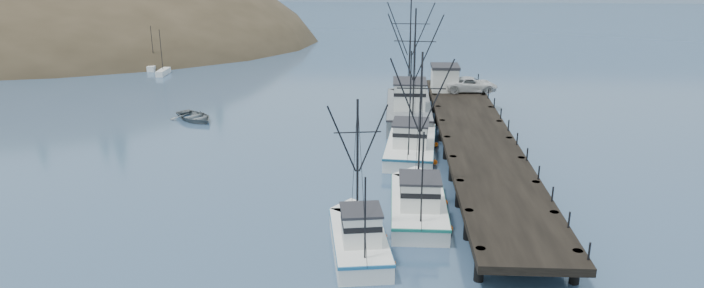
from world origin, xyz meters
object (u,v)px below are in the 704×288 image
at_px(pier, 478,141).
at_px(pickup_truck, 471,84).
at_px(pier_shed, 445,77).
at_px(motorboat, 195,120).
at_px(work_vessel, 409,108).
at_px(trawler_far, 411,143).
at_px(trawler_mid, 359,238).
at_px(trawler_near, 418,202).

bearing_deg(pier, pickup_truck, 85.04).
relative_size(pier_shed, motorboat, 0.61).
xyz_separation_m(pier, work_vessel, (-5.45, 11.98, -0.46)).
bearing_deg(work_vessel, trawler_far, -90.47).
bearing_deg(pier_shed, pickup_truck, -9.54).
xyz_separation_m(trawler_mid, pier_shed, (7.96, 33.70, 2.60)).
height_order(trawler_near, pickup_truck, trawler_near).
height_order(trawler_near, motorboat, trawler_near).
relative_size(trawler_mid, work_vessel, 0.64).
bearing_deg(pier_shed, motorboat, -166.33).
height_order(pier, motorboat, pier).
bearing_deg(trawler_far, motorboat, 158.03).
bearing_deg(pier, trawler_mid, -119.17).
distance_m(pier, trawler_far, 5.85).
bearing_deg(trawler_far, pier, -16.81).
bearing_deg(motorboat, work_vessel, -43.43).
height_order(trawler_mid, motorboat, trawler_mid).
xyz_separation_m(trawler_mid, trawler_far, (3.83, 18.47, 0.00)).
bearing_deg(motorboat, pickup_truck, -35.65).
bearing_deg(pickup_truck, motorboat, 98.41).
xyz_separation_m(pier, pier_shed, (-1.41, 16.91, 1.73)).
xyz_separation_m(pier, trawler_near, (-5.54, -11.29, -0.87)).
relative_size(pier, pickup_truck, 7.75).
relative_size(trawler_mid, motorboat, 1.81).
height_order(pier_shed, pickup_truck, pier_shed).
bearing_deg(work_vessel, trawler_near, -90.22).
xyz_separation_m(trawler_far, pickup_truck, (6.97, 14.76, 1.97)).
bearing_deg(pier_shed, trawler_near, -98.34).
xyz_separation_m(pier, pickup_truck, (1.43, 16.43, 1.10)).
height_order(trawler_far, pickup_truck, trawler_far).
xyz_separation_m(trawler_far, motorboat, (-22.01, 8.88, -0.82)).
bearing_deg(work_vessel, pier, -65.52).
distance_m(trawler_near, trawler_mid, 6.70).
distance_m(trawler_near, pier_shed, 28.62).
height_order(trawler_mid, trawler_far, trawler_far).
xyz_separation_m(trawler_near, trawler_far, (0.00, 12.97, 0.00)).
distance_m(trawler_near, work_vessel, 23.27).
height_order(trawler_mid, pier_shed, trawler_mid).
distance_m(trawler_far, motorboat, 23.74).
relative_size(pier, work_vessel, 2.94).
relative_size(trawler_near, pier_shed, 3.54).
bearing_deg(work_vessel, pickup_truck, 32.91).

